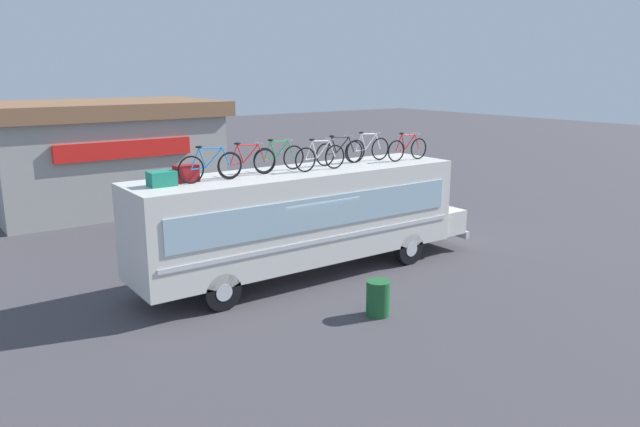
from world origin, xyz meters
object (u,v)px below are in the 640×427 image
object	(u,v)px
rooftop_bicycle_7	(407,149)
luggage_bag_1	(162,179)
bus	(305,215)
rooftop_bicycle_1	(210,166)
rooftop_bicycle_4	(320,157)
luggage_bag_2	(186,173)
rooftop_bicycle_6	(368,149)
rooftop_bicycle_2	(247,162)
rooftop_bicycle_3	(279,158)
rooftop_bicycle_5	(340,152)
trash_bin	(378,298)

from	to	relation	value
rooftop_bicycle_7	luggage_bag_1	bearing A→B (deg)	177.69
bus	luggage_bag_1	size ratio (longest dim) A/B	16.95
luggage_bag_1	rooftop_bicycle_1	distance (m)	1.30
rooftop_bicycle_4	luggage_bag_1	bearing A→B (deg)	176.06
luggage_bag_2	rooftop_bicycle_6	xyz separation A→B (m)	(6.19, 0.06, 0.18)
rooftop_bicycle_7	luggage_bag_2	bearing A→B (deg)	175.97
rooftop_bicycle_1	rooftop_bicycle_7	world-z (taller)	rooftop_bicycle_1
rooftop_bicycle_2	rooftop_bicycle_3	world-z (taller)	rooftop_bicycle_2
luggage_bag_1	rooftop_bicycle_2	bearing A→B (deg)	1.22
luggage_bag_1	luggage_bag_2	distance (m)	0.76
luggage_bag_1	rooftop_bicycle_5	xyz separation A→B (m)	(5.79, 0.25, 0.20)
trash_bin	rooftop_bicycle_2	bearing A→B (deg)	113.08
rooftop_bicycle_2	rooftop_bicycle_4	distance (m)	2.21
rooftop_bicycle_1	rooftop_bicycle_3	xyz separation A→B (m)	(2.35, 0.41, -0.01)
rooftop_bicycle_5	rooftop_bicycle_7	bearing A→B (deg)	-14.12
rooftop_bicycle_1	rooftop_bicycle_3	size ratio (longest dim) A/B	1.07
rooftop_bicycle_4	rooftop_bicycle_6	world-z (taller)	rooftop_bicycle_6
rooftop_bicycle_6	rooftop_bicycle_3	bearing A→B (deg)	179.60
rooftop_bicycle_2	trash_bin	xyz separation A→B (m)	(1.58, -3.71, -3.14)
luggage_bag_1	rooftop_bicycle_4	size ratio (longest dim) A/B	0.38
rooftop_bicycle_6	trash_bin	size ratio (longest dim) A/B	1.93
rooftop_bicycle_6	rooftop_bicycle_5	bearing A→B (deg)	-179.81
rooftop_bicycle_5	rooftop_bicycle_4	bearing A→B (deg)	-153.44
bus	luggage_bag_2	xyz separation A→B (m)	(-3.58, 0.21, 1.57)
rooftop_bicycle_1	rooftop_bicycle_5	xyz separation A→B (m)	(4.51, 0.39, -0.01)
rooftop_bicycle_5	rooftop_bicycle_6	distance (m)	1.13
rooftop_bicycle_2	rooftop_bicycle_6	bearing A→B (deg)	2.60
luggage_bag_1	luggage_bag_2	xyz separation A→B (m)	(0.73, 0.19, 0.03)
rooftop_bicycle_3	rooftop_bicycle_4	distance (m)	1.19
luggage_bag_2	rooftop_bicycle_2	bearing A→B (deg)	-4.61
rooftop_bicycle_2	rooftop_bicycle_3	size ratio (longest dim) A/B	1.05
luggage_bag_1	rooftop_bicycle_5	size ratio (longest dim) A/B	0.37
rooftop_bicycle_4	trash_bin	distance (m)	4.62
rooftop_bicycle_4	rooftop_bicycle_5	world-z (taller)	rooftop_bicycle_4
luggage_bag_2	rooftop_bicycle_6	size ratio (longest dim) A/B	0.35
luggage_bag_2	trash_bin	bearing A→B (deg)	-49.24
bus	rooftop_bicycle_4	xyz separation A→B (m)	(0.34, -0.31, 1.74)
luggage_bag_2	rooftop_bicycle_3	bearing A→B (deg)	1.69
bus	trash_bin	xyz separation A→B (m)	(-0.26, -3.64, -1.40)
rooftop_bicycle_5	rooftop_bicycle_6	world-z (taller)	rooftop_bicycle_6
rooftop_bicycle_2	rooftop_bicycle_6	xyz separation A→B (m)	(4.45, 0.20, 0.01)
rooftop_bicycle_4	rooftop_bicycle_6	xyz separation A→B (m)	(2.28, 0.58, 0.01)
bus	rooftop_bicycle_6	bearing A→B (deg)	5.86
bus	rooftop_bicycle_5	world-z (taller)	rooftop_bicycle_5
luggage_bag_1	rooftop_bicycle_6	size ratio (longest dim) A/B	0.38
rooftop_bicycle_3	rooftop_bicycle_6	size ratio (longest dim) A/B	0.98
luggage_bag_1	rooftop_bicycle_7	distance (m)	8.09
rooftop_bicycle_1	trash_bin	distance (m)	5.47
bus	rooftop_bicycle_7	bearing A→B (deg)	-4.73
luggage_bag_1	rooftop_bicycle_3	bearing A→B (deg)	4.39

